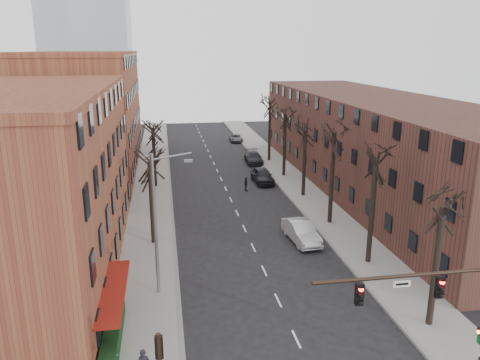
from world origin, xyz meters
name	(u,v)px	position (x,y,z in m)	size (l,w,h in m)	color
sidewalk_left	(152,184)	(-8.00, 35.00, 0.07)	(4.00, 90.00, 0.15)	gray
sidewalk_right	(289,178)	(8.00, 35.00, 0.07)	(4.00, 90.00, 0.15)	gray
building_left_near	(21,186)	(-16.00, 15.00, 6.00)	(12.00, 26.00, 12.00)	brown
building_left_far	(86,114)	(-16.00, 44.00, 7.00)	(12.00, 28.00, 14.00)	brown
building_right	(374,143)	(16.00, 30.00, 5.00)	(12.00, 50.00, 10.00)	#4F2A24
awning_left	(117,334)	(-9.40, 6.00, 0.00)	(1.20, 7.00, 0.15)	maroon
hedge	(113,335)	(-9.50, 5.00, 0.65)	(0.80, 6.00, 1.00)	black
tree_right_a	(428,326)	(7.60, 4.00, 0.00)	(5.20, 5.20, 10.00)	black
tree_right_b	(368,263)	(7.60, 12.00, 0.00)	(5.20, 5.20, 10.80)	black
tree_right_c	(329,223)	(7.60, 20.00, 0.00)	(5.20, 5.20, 11.60)	black
tree_right_d	(303,196)	(7.60, 28.00, 0.00)	(5.20, 5.20, 10.00)	black
tree_right_e	(284,176)	(7.60, 36.00, 0.00)	(5.20, 5.20, 10.80)	black
tree_right_f	(269,161)	(7.60, 44.00, 0.00)	(5.20, 5.20, 11.60)	black
tree_left_a	(154,244)	(-7.60, 18.00, 0.00)	(5.20, 5.20, 9.50)	black
tree_left_b	(156,187)	(-7.60, 34.00, 0.00)	(5.20, 5.20, 9.50)	black
signal_mast_arm	(458,306)	(5.45, -1.00, 4.40)	(8.14, 0.30, 7.20)	black
streetlight	(158,219)	(-7.03, 10.00, 5.01)	(2.45, 0.22, 9.03)	slate
silver_sedan	(301,232)	(4.00, 16.60, 0.81)	(1.72, 4.92, 1.62)	#B9BCC1
parked_car_near	(262,175)	(4.48, 33.74, 0.84)	(2.00, 4.96, 1.69)	black
parked_car_mid	(254,158)	(5.30, 43.24, 0.75)	(2.10, 5.17, 1.50)	black
parked_car_far	(236,138)	(5.30, 58.53, 0.58)	(1.94, 4.21, 1.17)	#525559
pedestrian_crossing	(246,184)	(2.05, 30.82, 0.77)	(0.90, 0.38, 1.54)	black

